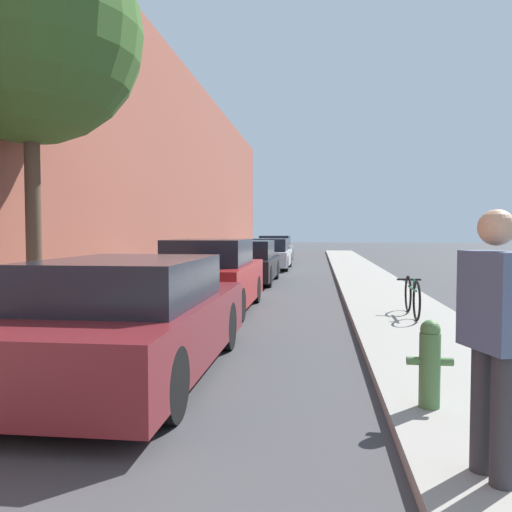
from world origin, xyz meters
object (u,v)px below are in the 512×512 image
object	(u,v)px
bicycle	(412,296)
parked_car_silver	(269,255)
parked_car_black	(249,263)
street_tree_near	(29,31)
pedestrian	(494,329)
parked_car_red	(211,277)
parked_car_maroon	(133,320)
parked_car_grey	(275,249)
fire_hydrant	(430,362)

from	to	relation	value
bicycle	parked_car_silver	bearing A→B (deg)	107.77
parked_car_black	street_tree_near	world-z (taller)	street_tree_near
parked_car_silver	street_tree_near	world-z (taller)	street_tree_near
street_tree_near	pedestrian	xyz separation A→B (m)	(5.68, -4.67, -3.79)
bicycle	parked_car_black	bearing A→B (deg)	121.03
parked_car_red	parked_car_maroon	bearing A→B (deg)	-88.60
parked_car_maroon	parked_car_silver	bearing A→B (deg)	90.06
bicycle	pedestrian	bearing A→B (deg)	-94.15
street_tree_near	bicycle	world-z (taller)	street_tree_near
parked_car_black	parked_car_silver	distance (m)	6.07
parked_car_grey	fire_hydrant	bearing A→B (deg)	-82.03
fire_hydrant	bicycle	distance (m)	5.03
street_tree_near	fire_hydrant	size ratio (longest dim) A/B	8.52
parked_car_maroon	street_tree_near	distance (m)	5.42
parked_car_black	parked_car_silver	world-z (taller)	parked_car_black
parked_car_grey	parked_car_red	bearing A→B (deg)	-89.76
parked_car_black	fire_hydrant	xyz separation A→B (m)	(3.17, -11.80, -0.12)
parked_car_black	street_tree_near	bearing A→B (deg)	-105.92
parked_car_silver	street_tree_near	size ratio (longest dim) A/B	0.68
fire_hydrant	bicycle	bearing A→B (deg)	81.80
street_tree_near	parked_car_black	bearing A→B (deg)	74.08
parked_car_maroon	parked_car_black	bearing A→B (deg)	90.59
parked_car_grey	street_tree_near	world-z (taller)	street_tree_near
street_tree_near	bicycle	distance (m)	7.83
parked_car_maroon	parked_car_grey	xyz separation A→B (m)	(-0.19, 22.16, 0.02)
parked_car_black	street_tree_near	size ratio (longest dim) A/B	0.66
parked_car_silver	street_tree_near	xyz separation A→B (m)	(-2.50, -14.50, 4.21)
parked_car_red	pedestrian	xyz separation A→B (m)	(3.28, -7.23, 0.35)
parked_car_black	bicycle	size ratio (longest dim) A/B	2.54
parked_car_grey	fire_hydrant	distance (m)	23.43
parked_car_silver	bicycle	world-z (taller)	parked_car_silver
parked_car_red	pedestrian	world-z (taller)	pedestrian
parked_car_maroon	street_tree_near	bearing A→B (deg)	137.26
parked_car_silver	fire_hydrant	bearing A→B (deg)	-80.25
parked_car_silver	bicycle	bearing A→B (deg)	-73.63
parked_car_grey	bicycle	size ratio (longest dim) A/B	2.40
parked_car_black	fire_hydrant	size ratio (longest dim) A/B	5.62
parked_car_silver	parked_car_grey	world-z (taller)	parked_car_grey
fire_hydrant	pedestrian	size ratio (longest dim) A/B	0.46
parked_car_red	bicycle	distance (m)	4.01
parked_car_maroon	pedestrian	world-z (taller)	pedestrian
parked_car_red	fire_hydrant	xyz separation A→B (m)	(3.17, -5.93, -0.19)
parked_car_black	bicycle	xyz separation A→B (m)	(3.88, -6.83, -0.16)
fire_hydrant	pedestrian	bearing A→B (deg)	-85.27
parked_car_black	parked_car_red	bearing A→B (deg)	-90.08
parked_car_black	parked_car_grey	world-z (taller)	parked_car_grey
parked_car_red	parked_car_silver	size ratio (longest dim) A/B	0.92
parked_car_red	parked_car_black	distance (m)	5.87
parked_car_grey	street_tree_near	xyz separation A→B (m)	(-2.33, -19.83, 4.18)
parked_car_maroon	pedestrian	size ratio (longest dim) A/B	2.68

